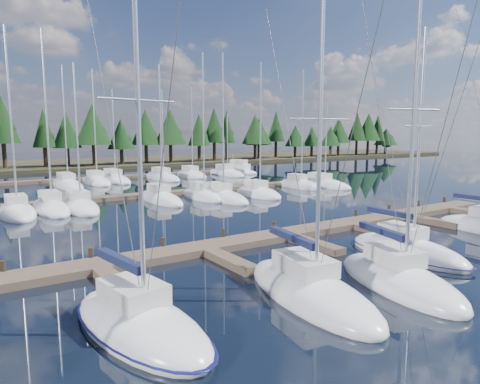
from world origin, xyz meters
TOP-DOWN VIEW (x-y plane):
  - ground at (0.00, 30.00)m, footprint 260.00×260.00m
  - far_shore at (0.00, 90.00)m, footprint 220.00×30.00m
  - main_dock at (0.00, 17.36)m, footprint 44.00×6.13m
  - back_docks at (0.00, 49.58)m, footprint 50.00×21.80m
  - front_sailboat_1 at (-12.61, 10.40)m, footprint 4.23×8.13m
  - front_sailboat_2 at (-5.63, 9.45)m, footprint 4.32×8.92m
  - front_sailboat_3 at (-1.43, 8.23)m, footprint 4.65×8.06m
  - front_sailboat_4 at (3.04, 10.97)m, footprint 2.99×7.73m
  - back_sailboat_rows at (-0.16, 45.56)m, footprint 47.22×32.78m
  - motor_yacht_right at (21.65, 56.77)m, footprint 5.56×8.04m
  - tree_line at (-2.49, 80.19)m, footprint 185.00×12.18m

SIDE VIEW (x-z plane):
  - ground at x=0.00m, z-range 0.00..0.00m
  - back_docks at x=0.00m, z-range 0.00..0.40m
  - main_dock at x=0.00m, z-range -0.25..0.65m
  - back_sailboat_rows at x=-0.16m, z-range -7.78..8.31m
  - front_sailboat_2 at x=-5.63m, z-range -6.36..6.92m
  - front_sailboat_4 at x=3.04m, z-range -6.19..6.76m
  - front_sailboat_1 at x=-12.61m, z-range -6.81..7.39m
  - front_sailboat_3 at x=-1.43m, z-range -6.74..7.33m
  - far_shore at x=0.00m, z-range 0.00..0.60m
  - motor_yacht_right at x=21.65m, z-range -1.48..2.35m
  - tree_line at x=-2.49m, z-range 0.63..14.45m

